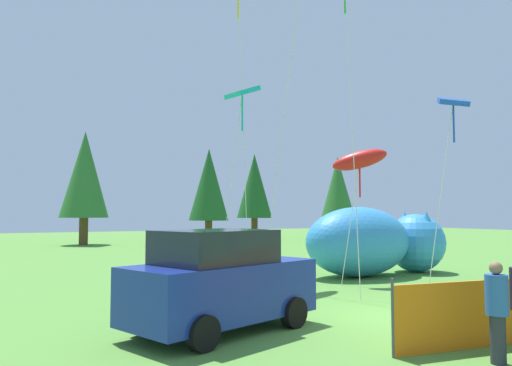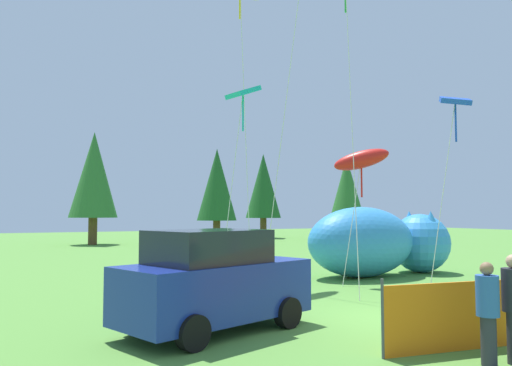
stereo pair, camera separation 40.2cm
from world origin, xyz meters
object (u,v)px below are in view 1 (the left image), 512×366
inflatable_cat (375,244)px  spectator_in_grey_shirt (497,308)px  kite_blue_box (453,105)px  kite_teal_diamond (242,96)px  parked_car (221,281)px  kite_red_lizard (359,160)px

inflatable_cat → spectator_in_grey_shirt: size_ratio=4.09×
kite_blue_box → spectator_in_grey_shirt: bearing=-135.7°
kite_blue_box → kite_teal_diamond: size_ratio=0.93×
parked_car → kite_red_lizard: kite_red_lizard is taller
kite_blue_box → kite_teal_diamond: kite_teal_diamond is taller
parked_car → kite_red_lizard: size_ratio=0.92×
parked_car → inflatable_cat: bearing=13.1°
spectator_in_grey_shirt → parked_car: bearing=126.6°
parked_car → kite_red_lizard: 8.80m
inflatable_cat → kite_blue_box: bearing=-97.5°
inflatable_cat → parked_car: bearing=-150.2°
spectator_in_grey_shirt → kite_teal_diamond: kite_teal_diamond is taller
spectator_in_grey_shirt → kite_red_lizard: bearing=63.6°
parked_car → kite_teal_diamond: kite_teal_diamond is taller
spectator_in_grey_shirt → inflatable_cat: bearing=58.1°
inflatable_cat → spectator_in_grey_shirt: inflatable_cat is taller
parked_car → kite_blue_box: kite_blue_box is taller
parked_car → kite_red_lizard: bearing=11.3°
kite_red_lizard → kite_teal_diamond: 4.63m
kite_blue_box → kite_red_lizard: size_ratio=1.29×
kite_teal_diamond → parked_car: bearing=-120.5°
spectator_in_grey_shirt → kite_teal_diamond: 10.86m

